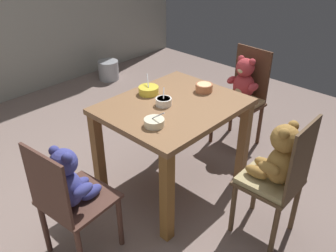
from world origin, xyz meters
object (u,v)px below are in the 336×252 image
at_px(teddy_chair_near_right, 242,89).
at_px(teddy_chair_near_front, 278,166).
at_px(dining_table, 173,119).
at_px(porridge_bowl_white_center, 164,101).
at_px(porridge_bowl_cream_near_left, 154,122).
at_px(metal_pail, 109,70).
at_px(porridge_bowl_terracotta_near_right, 204,87).
at_px(teddy_chair_near_left, 69,188).
at_px(porridge_bowl_yellow_far_center, 148,90).

xyz_separation_m(teddy_chair_near_right, teddy_chair_near_front, (-0.87, -0.83, 0.02)).
xyz_separation_m(dining_table, porridge_bowl_white_center, (-0.06, 0.04, 0.16)).
relative_size(teddy_chair_near_right, porridge_bowl_cream_near_left, 6.43).
height_order(teddy_chair_near_front, porridge_bowl_cream_near_left, teddy_chair_near_front).
distance_m(teddy_chair_near_right, teddy_chair_near_front, 1.21).
height_order(porridge_bowl_white_center, metal_pail, porridge_bowl_white_center).
distance_m(teddy_chair_near_right, porridge_bowl_white_center, 1.02).
bearing_deg(porridge_bowl_terracotta_near_right, porridge_bowl_white_center, 170.56).
relative_size(porridge_bowl_white_center, metal_pail, 0.43).
distance_m(dining_table, porridge_bowl_terracotta_near_right, 0.37).
height_order(dining_table, porridge_bowl_terracotta_near_right, porridge_bowl_terracotta_near_right).
height_order(teddy_chair_near_front, porridge_bowl_white_center, teddy_chair_near_front).
xyz_separation_m(teddy_chair_near_left, porridge_bowl_terracotta_near_right, (1.27, 0.00, 0.23)).
relative_size(dining_table, teddy_chair_near_front, 1.08).
distance_m(porridge_bowl_yellow_far_center, metal_pail, 2.27).
relative_size(dining_table, porridge_bowl_cream_near_left, 7.01).
relative_size(dining_table, teddy_chair_near_left, 1.16).
bearing_deg(teddy_chair_near_right, teddy_chair_near_left, 3.57).
xyz_separation_m(teddy_chair_near_left, porridge_bowl_white_center, (0.88, 0.07, 0.23)).
bearing_deg(porridge_bowl_yellow_far_center, dining_table, -89.40).
bearing_deg(teddy_chair_near_front, porridge_bowl_white_center, 6.66).
bearing_deg(porridge_bowl_terracotta_near_right, metal_pail, 71.33).
relative_size(teddy_chair_near_front, porridge_bowl_terracotta_near_right, 6.87).
distance_m(teddy_chair_near_left, porridge_bowl_yellow_far_center, 1.01).
relative_size(teddy_chair_near_left, porridge_bowl_terracotta_near_right, 6.39).
distance_m(teddy_chair_near_left, porridge_bowl_white_center, 0.91).
relative_size(teddy_chair_near_front, porridge_bowl_yellow_far_center, 5.97).
relative_size(teddy_chair_near_front, porridge_bowl_cream_near_left, 6.48).
height_order(teddy_chair_near_left, teddy_chair_near_front, teddy_chair_near_front).
bearing_deg(porridge_bowl_cream_near_left, teddy_chair_near_right, 5.15).
height_order(dining_table, porridge_bowl_yellow_far_center, porridge_bowl_yellow_far_center).
bearing_deg(porridge_bowl_yellow_far_center, teddy_chair_near_front, -86.79).
distance_m(teddy_chair_near_left, porridge_bowl_terracotta_near_right, 1.29).
distance_m(porridge_bowl_yellow_far_center, porridge_bowl_white_center, 0.23).
distance_m(porridge_bowl_cream_near_left, porridge_bowl_terracotta_near_right, 0.66).
xyz_separation_m(teddy_chair_near_left, porridge_bowl_cream_near_left, (0.62, -0.10, 0.22)).
height_order(dining_table, porridge_bowl_cream_near_left, porridge_bowl_cream_near_left).
xyz_separation_m(teddy_chair_near_right, teddy_chair_near_left, (-1.87, -0.02, -0.01)).
bearing_deg(teddy_chair_near_left, metal_pail, 41.76).
distance_m(teddy_chair_near_front, porridge_bowl_white_center, 0.91).
bearing_deg(dining_table, teddy_chair_near_right, -0.81).
bearing_deg(porridge_bowl_cream_near_left, porridge_bowl_white_center, 32.12).
xyz_separation_m(dining_table, teddy_chair_near_front, (0.06, -0.84, -0.04)).
height_order(porridge_bowl_terracotta_near_right, metal_pail, porridge_bowl_terracotta_near_right).
relative_size(porridge_bowl_yellow_far_center, metal_pail, 0.57).
height_order(teddy_chair_near_front, porridge_bowl_terracotta_near_right, teddy_chair_near_front).
distance_m(teddy_chair_near_right, teddy_chair_near_left, 1.87).
distance_m(dining_table, porridge_bowl_white_center, 0.17).
distance_m(teddy_chair_near_front, metal_pail, 3.19).
bearing_deg(teddy_chair_near_right, porridge_bowl_white_center, 0.26).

